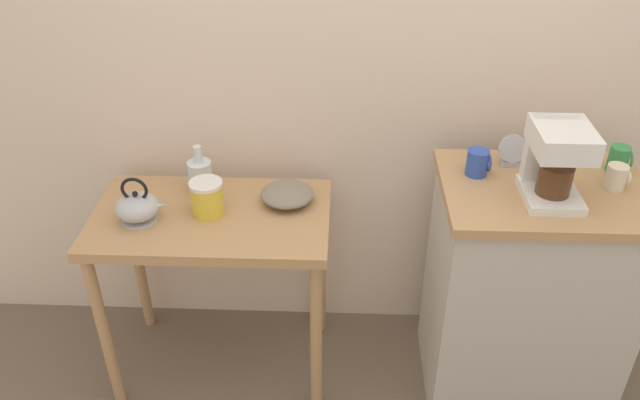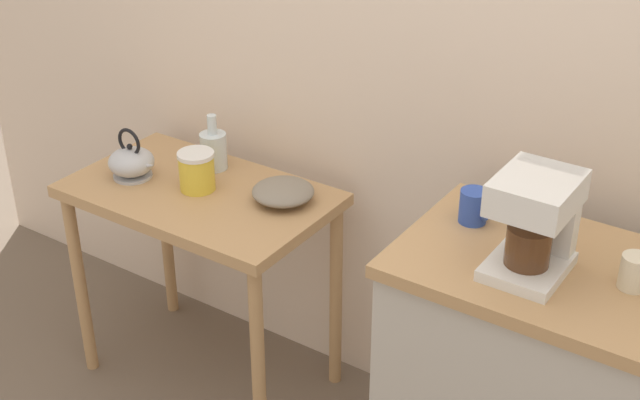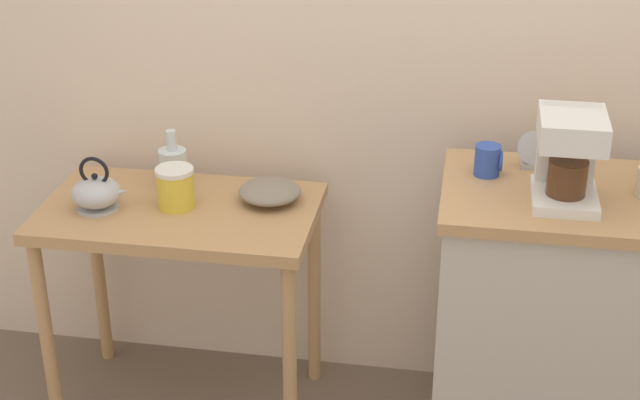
{
  "view_description": "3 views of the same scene",
  "coord_description": "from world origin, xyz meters",
  "px_view_note": "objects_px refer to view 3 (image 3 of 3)",
  "views": [
    {
      "loc": [
        -0.14,
        -1.89,
        2.06
      ],
      "look_at": [
        -0.21,
        -0.06,
        0.89
      ],
      "focal_mm": 35.33,
      "sensor_mm": 36.0,
      "label": 1
    },
    {
      "loc": [
        1.13,
        -1.88,
        2.12
      ],
      "look_at": [
        -0.11,
        -0.03,
        0.91
      ],
      "focal_mm": 49.3,
      "sensor_mm": 36.0,
      "label": 2
    },
    {
      "loc": [
        0.28,
        -2.59,
        2.11
      ],
      "look_at": [
        -0.15,
        -0.07,
        0.87
      ],
      "focal_mm": 53.73,
      "sensor_mm": 36.0,
      "label": 3
    }
  ],
  "objects_px": {
    "mug_blue": "(488,160)",
    "bowl_stoneware": "(270,191)",
    "coffee_maker": "(569,152)",
    "canister_enamel": "(175,188)",
    "table_clock": "(534,152)",
    "glass_carafe_vase": "(173,166)",
    "teakettle": "(97,193)"
  },
  "relations": [
    {
      "from": "canister_enamel",
      "to": "coffee_maker",
      "type": "relative_size",
      "value": 0.51
    },
    {
      "from": "teakettle",
      "to": "coffee_maker",
      "type": "height_order",
      "value": "coffee_maker"
    },
    {
      "from": "bowl_stoneware",
      "to": "mug_blue",
      "type": "height_order",
      "value": "mug_blue"
    },
    {
      "from": "glass_carafe_vase",
      "to": "canister_enamel",
      "type": "height_order",
      "value": "glass_carafe_vase"
    },
    {
      "from": "coffee_maker",
      "to": "mug_blue",
      "type": "xyz_separation_m",
      "value": [
        -0.21,
        0.13,
        -0.09
      ]
    },
    {
      "from": "coffee_maker",
      "to": "table_clock",
      "type": "height_order",
      "value": "coffee_maker"
    },
    {
      "from": "glass_carafe_vase",
      "to": "table_clock",
      "type": "relative_size",
      "value": 1.71
    },
    {
      "from": "bowl_stoneware",
      "to": "canister_enamel",
      "type": "height_order",
      "value": "canister_enamel"
    },
    {
      "from": "canister_enamel",
      "to": "table_clock",
      "type": "distance_m",
      "value": 1.11
    },
    {
      "from": "bowl_stoneware",
      "to": "glass_carafe_vase",
      "type": "xyz_separation_m",
      "value": [
        -0.34,
        0.06,
        0.04
      ]
    },
    {
      "from": "bowl_stoneware",
      "to": "glass_carafe_vase",
      "type": "distance_m",
      "value": 0.35
    },
    {
      "from": "table_clock",
      "to": "teakettle",
      "type": "bearing_deg",
      "value": -173.05
    },
    {
      "from": "teakettle",
      "to": "table_clock",
      "type": "distance_m",
      "value": 1.36
    },
    {
      "from": "teakettle",
      "to": "glass_carafe_vase",
      "type": "distance_m",
      "value": 0.28
    },
    {
      "from": "canister_enamel",
      "to": "coffee_maker",
      "type": "xyz_separation_m",
      "value": [
        1.18,
        -0.1,
        0.24
      ]
    },
    {
      "from": "mug_blue",
      "to": "bowl_stoneware",
      "type": "bearing_deg",
      "value": 175.23
    },
    {
      "from": "table_clock",
      "to": "glass_carafe_vase",
      "type": "bearing_deg",
      "value": 177.81
    },
    {
      "from": "teakettle",
      "to": "canister_enamel",
      "type": "height_order",
      "value": "teakettle"
    },
    {
      "from": "canister_enamel",
      "to": "table_clock",
      "type": "xyz_separation_m",
      "value": [
        1.1,
        0.11,
        0.15
      ]
    },
    {
      "from": "mug_blue",
      "to": "table_clock",
      "type": "bearing_deg",
      "value": 29.2
    },
    {
      "from": "glass_carafe_vase",
      "to": "mug_blue",
      "type": "distance_m",
      "value": 1.03
    },
    {
      "from": "glass_carafe_vase",
      "to": "mug_blue",
      "type": "xyz_separation_m",
      "value": [
        1.02,
        -0.12,
        0.15
      ]
    },
    {
      "from": "mug_blue",
      "to": "table_clock",
      "type": "xyz_separation_m",
      "value": [
        0.14,
        0.08,
        0.01
      ]
    },
    {
      "from": "bowl_stoneware",
      "to": "coffee_maker",
      "type": "distance_m",
      "value": 0.95
    },
    {
      "from": "teakettle",
      "to": "glass_carafe_vase",
      "type": "bearing_deg",
      "value": 48.35
    },
    {
      "from": "bowl_stoneware",
      "to": "canister_enamel",
      "type": "relative_size",
      "value": 1.51
    },
    {
      "from": "teakettle",
      "to": "canister_enamel",
      "type": "xyz_separation_m",
      "value": [
        0.24,
        0.06,
        0.01
      ]
    },
    {
      "from": "glass_carafe_vase",
      "to": "coffee_maker",
      "type": "height_order",
      "value": "coffee_maker"
    },
    {
      "from": "canister_enamel",
      "to": "mug_blue",
      "type": "bearing_deg",
      "value": 1.86
    },
    {
      "from": "bowl_stoneware",
      "to": "teakettle",
      "type": "relative_size",
      "value": 1.06
    },
    {
      "from": "glass_carafe_vase",
      "to": "canister_enamel",
      "type": "relative_size",
      "value": 1.49
    },
    {
      "from": "coffee_maker",
      "to": "mug_blue",
      "type": "relative_size",
      "value": 2.79
    }
  ]
}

